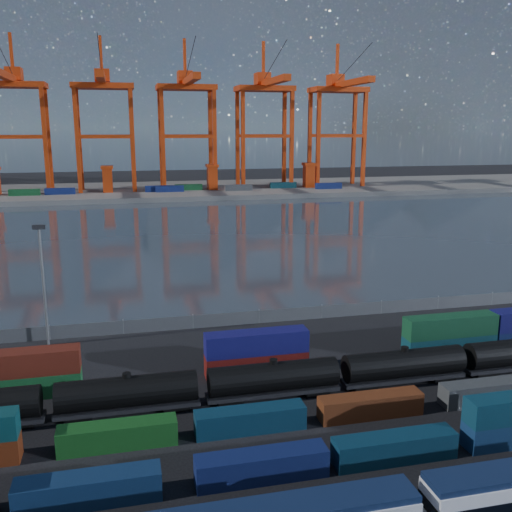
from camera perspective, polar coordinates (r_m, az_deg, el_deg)
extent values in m
plane|color=black|center=(62.21, 6.56, -15.08)|extent=(700.00, 700.00, 0.00)
plane|color=#2E3842|center=(160.42, -6.15, 2.27)|extent=(700.00, 700.00, 0.00)
cube|color=#514F4C|center=(263.80, -9.04, 6.49)|extent=(700.00, 70.00, 2.00)
cone|color=#1E2630|center=(1677.47, -20.56, 19.88)|extent=(1100.00, 1100.00, 520.00)
cone|color=#1E2630|center=(1678.18, -5.97, 19.55)|extent=(1040.00, 1040.00, 460.00)
cone|color=#1E2630|center=(1771.20, 7.66, 17.84)|extent=(960.00, 960.00, 380.00)
cone|color=#1E2630|center=(1918.80, 17.83, 15.76)|extent=(840.00, 840.00, 300.00)
cube|color=#0F274C|center=(50.03, -16.37, -21.49)|extent=(11.25, 2.29, 2.44)
cube|color=#0F1A4C|center=(50.94, 0.59, -20.24)|extent=(11.25, 2.29, 2.44)
cube|color=#0C2C42|center=(54.68, 13.68, -18.13)|extent=(11.25, 2.29, 2.44)
cube|color=#154F1A|center=(56.64, -13.64, -17.02)|extent=(10.84, 2.20, 2.35)
cube|color=#0C2B42|center=(57.68, -0.57, -16.04)|extent=(10.84, 2.20, 2.35)
cube|color=#622C13|center=(61.35, 11.37, -14.45)|extent=(10.84, 2.20, 2.35)
cube|color=#393C3D|center=(67.81, 22.21, -12.45)|extent=(10.84, 2.20, 2.35)
cube|color=#175628|center=(68.89, -22.26, -11.90)|extent=(12.36, 2.51, 2.68)
cube|color=#5D1D12|center=(67.86, -22.45, -9.84)|extent=(12.36, 2.51, 2.68)
cube|color=#5D110E|center=(69.46, 0.06, -10.68)|extent=(12.36, 2.51, 2.68)
cube|color=navy|center=(68.44, 0.06, -8.63)|extent=(12.36, 2.51, 2.68)
cube|color=#0D3946|center=(78.98, 18.73, -8.43)|extent=(12.36, 2.51, 2.68)
cube|color=#134728|center=(78.09, 18.87, -6.60)|extent=(12.36, 2.51, 2.68)
cube|color=black|center=(63.41, -22.58, -15.15)|extent=(2.73, 1.97, 0.66)
cylinder|color=black|center=(61.46, -12.74, -13.07)|extent=(14.21, 3.17, 3.17)
cylinder|color=black|center=(60.73, -12.82, -11.58)|extent=(0.87, 0.87, 0.55)
cube|color=black|center=(62.23, -12.66, -14.52)|extent=(14.75, 2.19, 0.44)
cube|color=black|center=(62.67, -17.29, -15.06)|extent=(2.73, 1.97, 0.66)
cube|color=black|center=(62.58, -7.98, -14.61)|extent=(2.73, 1.97, 0.66)
cylinder|color=black|center=(63.26, 1.75, -11.97)|extent=(14.21, 3.17, 3.17)
cylinder|color=black|center=(62.55, 1.76, -10.51)|extent=(0.87, 0.87, 0.55)
cube|color=black|center=(64.01, 1.74, -13.39)|extent=(14.75, 2.19, 0.44)
cube|color=black|center=(63.24, -2.71, -14.19)|extent=(2.73, 1.97, 0.66)
cube|color=black|center=(65.53, 6.01, -13.24)|extent=(2.73, 1.97, 0.66)
cylinder|color=black|center=(68.60, 14.57, -10.36)|extent=(14.21, 3.17, 3.17)
cylinder|color=black|center=(67.95, 14.65, -9.00)|extent=(0.87, 0.87, 0.55)
cube|color=black|center=(69.30, 14.49, -11.69)|extent=(14.75, 2.19, 0.44)
cube|color=black|center=(67.46, 10.67, -12.60)|extent=(2.73, 1.97, 0.66)
cube|color=black|center=(71.77, 18.02, -11.43)|extent=(2.73, 1.97, 0.66)
cube|color=black|center=(74.72, 21.81, -10.75)|extent=(2.73, 1.97, 0.66)
cube|color=#595B5E|center=(86.53, 0.30, -6.11)|extent=(160.00, 0.06, 2.00)
cylinder|color=slate|center=(85.03, -19.92, -7.18)|extent=(0.12, 0.12, 2.20)
cylinder|color=slate|center=(84.35, -13.12, -6.89)|extent=(0.12, 0.12, 2.20)
cylinder|color=slate|center=(84.84, -6.32, -6.51)|extent=(0.12, 0.12, 2.20)
cylinder|color=slate|center=(86.50, 0.30, -6.05)|extent=(0.12, 0.12, 2.20)
cylinder|color=slate|center=(89.25, 6.59, -5.53)|extent=(0.12, 0.12, 2.20)
cylinder|color=slate|center=(93.00, 12.42, -5.00)|extent=(0.12, 0.12, 2.20)
cylinder|color=slate|center=(97.64, 17.74, -4.46)|extent=(0.12, 0.12, 2.20)
cylinder|color=slate|center=(103.04, 22.54, -3.95)|extent=(0.12, 0.12, 2.20)
cylinder|color=slate|center=(81.12, -20.44, -3.05)|extent=(0.36, 0.36, 16.00)
cube|color=black|center=(79.38, -20.90, 2.73)|extent=(1.60, 0.40, 0.60)
cube|color=#C0340D|center=(252.32, -20.32, 10.59)|extent=(1.63, 1.63, 45.83)
cube|color=#C0340D|center=(264.46, -20.01, 10.67)|extent=(1.63, 1.63, 45.83)
cube|color=#C0340D|center=(253.84, -22.92, 10.91)|extent=(22.41, 1.43, 1.43)
cube|color=#C0340D|center=(265.90, -22.49, 10.98)|extent=(22.41, 1.43, 1.43)
cube|color=#C0340D|center=(260.39, -23.10, 15.47)|extent=(25.46, 14.26, 2.24)
cube|color=#C0340D|center=(248.50, -23.62, 16.08)|extent=(3.06, 48.89, 2.55)
cube|color=#C0340D|center=(264.74, -23.04, 16.41)|extent=(6.11, 8.15, 5.09)
cube|color=#C0340D|center=(263.47, -23.26, 18.09)|extent=(1.22, 1.22, 16.30)
cylinder|color=black|center=(246.75, -23.87, 17.76)|extent=(0.24, 41.92, 13.83)
cube|color=#C0340D|center=(251.16, -17.43, 10.79)|extent=(1.63, 1.63, 45.83)
cube|color=#C0340D|center=(263.35, -17.25, 10.86)|extent=(1.63, 1.63, 45.83)
cube|color=#C0340D|center=(250.64, -12.22, 11.07)|extent=(1.63, 1.63, 45.83)
cube|color=#C0340D|center=(262.85, -12.28, 11.13)|extent=(1.63, 1.63, 45.83)
cube|color=#C0340D|center=(250.60, -14.86, 11.46)|extent=(22.41, 1.43, 1.43)
cube|color=#C0340D|center=(262.82, -14.80, 11.51)|extent=(22.41, 1.43, 1.43)
cube|color=#C0340D|center=(257.24, -15.10, 16.08)|extent=(25.46, 14.26, 2.24)
cube|color=#C0340D|center=(245.20, -15.20, 16.73)|extent=(3.06, 48.89, 2.55)
cube|color=#C0340D|center=(261.64, -15.13, 17.02)|extent=(6.11, 8.15, 5.09)
cube|color=#C0340D|center=(260.35, -15.25, 18.73)|extent=(1.22, 1.22, 16.30)
cylinder|color=black|center=(243.42, -15.32, 18.45)|extent=(0.24, 41.92, 13.83)
cube|color=#C0340D|center=(251.22, -9.30, 11.19)|extent=(1.63, 1.63, 45.83)
cube|color=#C0340D|center=(263.41, -9.49, 11.25)|extent=(1.63, 1.63, 45.83)
cube|color=#C0340D|center=(253.81, -4.15, 11.34)|extent=(1.63, 1.63, 45.83)
cube|color=#C0340D|center=(265.88, -4.58, 11.39)|extent=(1.63, 1.63, 45.83)
cube|color=#C0340D|center=(252.23, -6.72, 11.80)|extent=(22.41, 1.43, 1.43)
cube|color=#C0340D|center=(264.37, -7.04, 11.83)|extent=(22.41, 1.43, 1.43)
cube|color=#C0340D|center=(258.82, -7.01, 16.38)|extent=(25.46, 14.26, 2.24)
cube|color=#C0340D|center=(246.86, -6.69, 17.04)|extent=(3.06, 48.89, 2.55)
cube|color=#C0340D|center=(263.20, -7.14, 17.32)|extent=(6.11, 8.15, 5.09)
cube|color=#C0340D|center=(261.92, -7.14, 19.02)|extent=(1.22, 1.22, 16.30)
cylinder|color=black|center=(245.09, -6.67, 18.75)|extent=(0.24, 41.92, 13.83)
cube|color=#C0340D|center=(256.12, -1.31, 11.38)|extent=(1.63, 1.63, 45.83)
cube|color=#C0340D|center=(268.08, -1.86, 11.44)|extent=(1.63, 1.63, 45.83)
cube|color=#C0340D|center=(261.67, 3.59, 11.39)|extent=(1.63, 1.63, 45.83)
cube|color=#C0340D|center=(273.40, 2.84, 11.45)|extent=(1.63, 1.63, 45.83)
cube|color=#C0340D|center=(258.62, 1.17, 11.90)|extent=(22.41, 1.43, 1.43)
cube|color=#C0340D|center=(270.48, 0.51, 11.94)|extent=(22.41, 1.43, 1.43)
cube|color=#C0340D|center=(265.06, 0.85, 16.38)|extent=(25.46, 14.26, 2.24)
cube|color=#C0340D|center=(253.39, 1.55, 17.01)|extent=(3.06, 48.89, 2.55)
cube|color=#C0340D|center=(269.33, 0.63, 17.30)|extent=(6.11, 8.15, 5.09)
cube|color=#C0340D|center=(268.08, 0.75, 18.96)|extent=(1.22, 1.22, 16.30)
cylinder|color=black|center=(251.67, 1.71, 18.67)|extent=(0.24, 41.92, 13.83)
cube|color=#C0340D|center=(265.58, 6.25, 11.36)|extent=(1.63, 1.63, 45.83)
cube|color=#C0340D|center=(277.13, 5.39, 11.43)|extent=(1.63, 1.63, 45.83)
cube|color=#C0340D|center=(273.82, 10.76, 11.25)|extent=(1.63, 1.63, 45.83)
cube|color=#C0340D|center=(285.04, 9.75, 11.34)|extent=(1.63, 1.63, 45.83)
cube|color=#C0340D|center=(269.45, 8.55, 11.80)|extent=(22.41, 1.43, 1.43)
cube|color=#C0340D|center=(280.85, 7.62, 11.86)|extent=(22.41, 1.43, 1.43)
cube|color=#C0340D|center=(275.64, 8.21, 16.12)|extent=(25.46, 14.26, 2.24)
cube|color=#C0340D|center=(264.43, 9.23, 16.68)|extent=(3.06, 48.89, 2.55)
cube|color=#C0340D|center=(279.75, 7.93, 17.02)|extent=(6.11, 8.15, 5.09)
cube|color=#C0340D|center=(278.54, 8.14, 18.61)|extent=(1.22, 1.22, 16.30)
cylinder|color=black|center=(262.79, 9.50, 18.26)|extent=(0.24, 41.92, 13.83)
cube|color=navy|center=(248.42, -8.63, 6.66)|extent=(12.00, 2.44, 2.60)
cube|color=navy|center=(260.15, 7.26, 6.97)|extent=(12.00, 2.44, 2.60)
cube|color=navy|center=(249.50, -9.65, 6.65)|extent=(12.00, 2.44, 2.60)
cube|color=#3F4244|center=(250.61, -1.76, 6.85)|extent=(12.00, 2.44, 2.60)
cube|color=#144C23|center=(250.14, -22.14, 5.91)|extent=(12.00, 2.44, 2.60)
cube|color=navy|center=(249.72, -19.01, 6.15)|extent=(12.00, 2.44, 2.60)
cube|color=#144C23|center=(254.01, -6.76, 6.85)|extent=(12.00, 2.44, 2.60)
cube|color=#0C3842|center=(261.73, 2.73, 7.09)|extent=(12.00, 2.44, 2.60)
cube|color=#C0340D|center=(252.64, -14.62, 7.34)|extent=(4.00, 6.00, 10.00)
cube|color=#C0340D|center=(252.22, -14.69, 8.58)|extent=(5.00, 7.00, 1.20)
cube|color=#C0340D|center=(255.59, -4.40, 7.77)|extent=(4.00, 6.00, 10.00)
cube|color=#C0340D|center=(255.18, -4.42, 9.00)|extent=(5.00, 7.00, 1.20)
cube|color=#C0340D|center=(266.23, 5.30, 7.95)|extent=(4.00, 6.00, 10.00)
cube|color=#C0340D|center=(265.83, 5.33, 9.13)|extent=(5.00, 7.00, 1.20)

